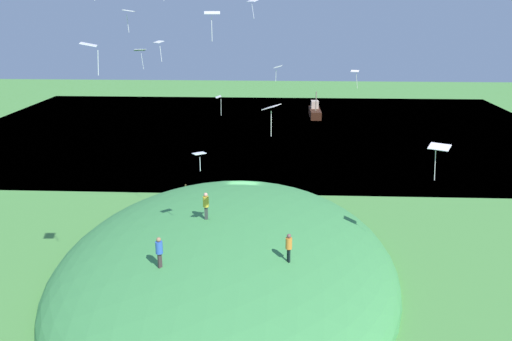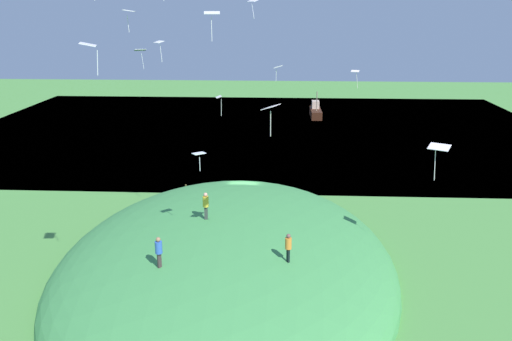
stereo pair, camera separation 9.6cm
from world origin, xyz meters
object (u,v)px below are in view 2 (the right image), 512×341
person_on_hilltop (159,248)px  kite_8 (355,73)px  kite_3 (129,11)px  kite_5 (159,43)px  kite_12 (253,1)px  mooring_post (186,189)px  person_near_shore (288,244)px  kite_7 (212,14)px  kite_9 (89,46)px  kite_13 (271,108)px  kite_6 (140,51)px  kite_4 (439,148)px  boat_on_lake (316,112)px  kite_2 (199,154)px  kite_11 (278,67)px  person_walking_path (206,202)px  kite_1 (219,99)px

person_on_hilltop → kite_8: kite_8 is taller
kite_3 → kite_5: size_ratio=1.02×
kite_12 → mooring_post: kite_12 is taller
kite_8 → mooring_post: kite_8 is taller
person_near_shore → kite_12: kite_12 is taller
kite_7 → kite_9: kite_7 is taller
kite_9 → mooring_post: (-21.75, -0.14, -14.23)m
kite_7 → mooring_post: (-12.62, -4.42, -15.43)m
person_near_shore → person_on_hilltop: person_on_hilltop is taller
kite_13 → kite_6: bearing=-149.8°
person_on_hilltop → kite_13: 9.68m
kite_7 → kite_8: kite_7 is taller
kite_3 → kite_5: kite_3 is taller
kite_5 → kite_13: kite_5 is taller
kite_4 → kite_9: 19.53m
kite_6 → kite_9: bearing=9.4°
boat_on_lake → mooring_post: (35.79, -13.75, -0.38)m
mooring_post → kite_7: bearing=19.3°
kite_2 → kite_7: kite_7 is taller
kite_4 → kite_11: size_ratio=1.63×
kite_8 → mooring_post: 18.14m
person_on_hilltop → kite_5: kite_5 is taller
person_walking_path → kite_11: kite_11 is taller
kite_3 → kite_9: bearing=10.0°
kite_1 → kite_11: 5.79m
kite_5 → kite_11: bearing=105.5°
kite_4 → kite_6: size_ratio=1.27×
person_on_hilltop → kite_3: (-15.30, -5.10, 12.08)m
boat_on_lake → kite_9: bearing=165.8°
kite_5 → kite_6: 3.82m
kite_9 → mooring_post: bearing=-179.6°
kite_1 → kite_8: 11.82m
kite_5 → person_near_shore: bearing=32.5°
boat_on_lake → kite_11: (35.42, -5.49, 10.55)m
person_near_shore → kite_4: (-3.02, 8.50, 4.77)m
kite_2 → kite_3: size_ratio=0.62×
kite_9 → kite_12: size_ratio=1.09×
kite_3 → kite_6: 5.95m
kite_8 → kite_13: kite_13 is taller
mooring_post → kite_12: bearing=46.6°
kite_9 → boat_on_lake: bearing=166.7°
person_near_shore → kite_6: (-19.20, -12.72, 8.85)m
boat_on_lake → person_on_hilltop: person_on_hilltop is taller
kite_12 → kite_11: bearing=165.2°
kite_6 → mooring_post: size_ratio=2.08×
person_near_shore → kite_12: size_ratio=1.25×
kite_1 → kite_8: kite_8 is taller
kite_4 → kite_5: 23.60m
boat_on_lake → kite_4: kite_4 is taller
person_on_hilltop → kite_3: size_ratio=1.06×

